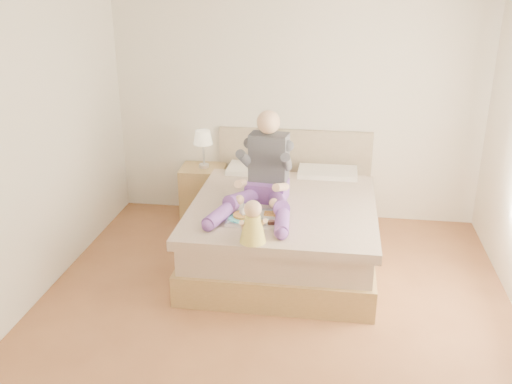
# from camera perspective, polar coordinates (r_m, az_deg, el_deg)

# --- Properties ---
(room) EXTENTS (4.02, 4.22, 2.71)m
(room) POSITION_cam_1_polar(r_m,az_deg,el_deg) (4.17, 2.87, 5.58)
(room) COLOR brown
(room) RESTS_ON ground
(bed) EXTENTS (1.70, 2.18, 1.00)m
(bed) POSITION_cam_1_polar(r_m,az_deg,el_deg) (5.60, 2.92, -3.17)
(bed) COLOR olive
(bed) RESTS_ON ground
(nightstand) EXTENTS (0.51, 0.46, 0.59)m
(nightstand) POSITION_cam_1_polar(r_m,az_deg,el_deg) (6.46, -5.25, 0.01)
(nightstand) COLOR olive
(nightstand) RESTS_ON ground
(lamp) EXTENTS (0.21, 0.21, 0.42)m
(lamp) POSITION_cam_1_polar(r_m,az_deg,el_deg) (6.26, -5.31, 5.24)
(lamp) COLOR silver
(lamp) RESTS_ON nightstand
(adult) EXTENTS (0.74, 1.08, 0.88)m
(adult) POSITION_cam_1_polar(r_m,az_deg,el_deg) (5.20, 0.81, 1.41)
(adult) COLOR #63398E
(adult) RESTS_ON bed
(tray) EXTENTS (0.47, 0.38, 0.13)m
(tray) POSITION_cam_1_polar(r_m,az_deg,el_deg) (4.96, -0.16, -2.44)
(tray) COLOR silver
(tray) RESTS_ON bed
(baby) EXTENTS (0.25, 0.32, 0.35)m
(baby) POSITION_cam_1_polar(r_m,az_deg,el_deg) (4.53, -0.34, -3.30)
(baby) COLOR #E9D849
(baby) RESTS_ON bed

